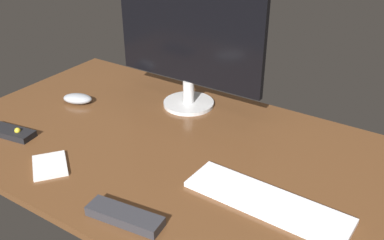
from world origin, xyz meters
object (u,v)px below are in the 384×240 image
monitor (188,37)px  notepad (50,165)px  computer_mouse (78,99)px  media_remote (10,132)px  keyboard (266,202)px  tv_remote (125,216)px

monitor → notepad: size_ratio=4.47×
computer_mouse → media_remote: bearing=-114.1°
media_remote → notepad: media_remote is taller
keyboard → media_remote: 83.46cm
monitor → tv_remote: monitor is taller
keyboard → computer_mouse: computer_mouse is taller
computer_mouse → tv_remote: (55.64, -38.53, -0.43)cm
keyboard → media_remote: media_remote is taller
keyboard → computer_mouse: bearing=171.7°
tv_remote → notepad: 32.81cm
tv_remote → keyboard: bearing=35.9°
keyboard → notepad: keyboard is taller
computer_mouse → tv_remote: size_ratio=0.56×
monitor → computer_mouse: 46.66cm
computer_mouse → tv_remote: 67.68cm
notepad → monitor: bearing=78.2°
monitor → keyboard: monitor is taller
keyboard → computer_mouse: size_ratio=3.92×
monitor → media_remote: bearing=-126.5°
computer_mouse → monitor: bearing=9.3°
monitor → media_remote: size_ratio=3.10×
monitor → tv_remote: (21.13, -59.13, -24.12)cm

